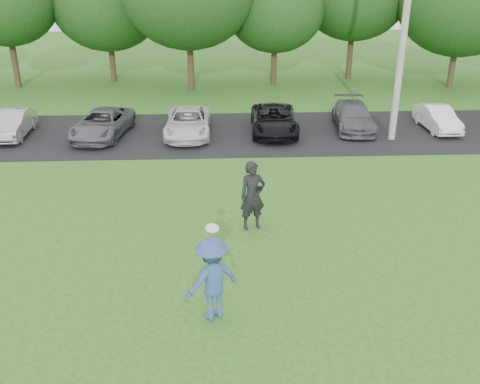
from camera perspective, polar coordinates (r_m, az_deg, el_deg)
The scene contains 7 objects.
ground at distance 12.16m, azimuth 0.81°, elevation -12.32°, with size 100.00×100.00×0.00m, color #28671D.
parking_lot at distance 23.92m, azimuth -1.09°, elevation 6.32°, with size 32.00×6.50×0.03m, color black.
utility_pole at distance 22.95m, azimuth 17.37°, elevation 18.20°, with size 0.28×0.28×10.71m, color #A0A19C.
frisbee_player at distance 11.40m, azimuth -2.99°, elevation -9.23°, with size 1.42×1.23×2.31m.
camera_bystander at distance 15.05m, azimuth 1.36°, elevation -0.40°, with size 0.83×0.65×2.02m.
parked_cars at distance 23.70m, azimuth -2.00°, elevation 7.63°, with size 27.77×4.91×1.18m.
tree_row at distance 32.73m, azimuth 1.10°, elevation 19.74°, with size 42.39×9.85×8.64m.
Camera 1 is at (-0.64, -9.82, 7.14)m, focal length 40.00 mm.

